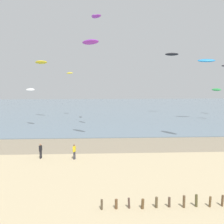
{
  "coord_description": "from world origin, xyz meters",
  "views": [
    {
      "loc": [
        -1.95,
        -8.52,
        9.03
      ],
      "look_at": [
        -0.93,
        13.02,
        6.12
      ],
      "focal_mm": 41.05,
      "sensor_mm": 36.0,
      "label": 1
    }
  ],
  "objects_px": {
    "kite_aloft_6": "(70,73)",
    "kite_aloft_1": "(172,54)",
    "person_by_waterline": "(41,150)",
    "kite_aloft_7": "(216,90)",
    "person_nearest_camera": "(74,151)",
    "kite_aloft_10": "(206,61)",
    "kite_aloft_5": "(93,16)",
    "kite_aloft_4": "(90,42)",
    "kite_aloft_3": "(96,16)",
    "kite_aloft_0": "(41,62)",
    "kite_aloft_8": "(30,90)"
  },
  "relations": [
    {
      "from": "kite_aloft_1",
      "to": "kite_aloft_4",
      "type": "height_order",
      "value": "kite_aloft_1"
    },
    {
      "from": "person_nearest_camera",
      "to": "kite_aloft_3",
      "type": "relative_size",
      "value": 0.77
    },
    {
      "from": "person_nearest_camera",
      "to": "kite_aloft_4",
      "type": "xyz_separation_m",
      "value": [
        1.64,
        7.43,
        12.81
      ]
    },
    {
      "from": "person_by_waterline",
      "to": "kite_aloft_7",
      "type": "height_order",
      "value": "kite_aloft_7"
    },
    {
      "from": "person_nearest_camera",
      "to": "kite_aloft_1",
      "type": "distance_m",
      "value": 39.27
    },
    {
      "from": "person_nearest_camera",
      "to": "kite_aloft_7",
      "type": "bearing_deg",
      "value": 46.14
    },
    {
      "from": "kite_aloft_1",
      "to": "kite_aloft_7",
      "type": "relative_size",
      "value": 1.06
    },
    {
      "from": "kite_aloft_0",
      "to": "kite_aloft_10",
      "type": "distance_m",
      "value": 33.74
    },
    {
      "from": "kite_aloft_8",
      "to": "kite_aloft_1",
      "type": "bearing_deg",
      "value": -114.6
    },
    {
      "from": "person_by_waterline",
      "to": "kite_aloft_4",
      "type": "bearing_deg",
      "value": 51.9
    },
    {
      "from": "person_nearest_camera",
      "to": "person_by_waterline",
      "type": "bearing_deg",
      "value": 172.91
    },
    {
      "from": "kite_aloft_1",
      "to": "kite_aloft_5",
      "type": "xyz_separation_m",
      "value": [
        -17.58,
        -12.17,
        5.42
      ]
    },
    {
      "from": "person_nearest_camera",
      "to": "kite_aloft_10",
      "type": "xyz_separation_m",
      "value": [
        24.06,
        22.99,
        11.45
      ]
    },
    {
      "from": "kite_aloft_5",
      "to": "kite_aloft_10",
      "type": "bearing_deg",
      "value": -86.69
    },
    {
      "from": "kite_aloft_6",
      "to": "kite_aloft_7",
      "type": "bearing_deg",
      "value": 44.64
    },
    {
      "from": "person_nearest_camera",
      "to": "kite_aloft_1",
      "type": "xyz_separation_m",
      "value": [
        19.41,
        31.4,
        13.4
      ]
    },
    {
      "from": "person_nearest_camera",
      "to": "kite_aloft_8",
      "type": "relative_size",
      "value": 0.69
    },
    {
      "from": "kite_aloft_3",
      "to": "kite_aloft_7",
      "type": "relative_size",
      "value": 0.77
    },
    {
      "from": "person_nearest_camera",
      "to": "kite_aloft_7",
      "type": "distance_m",
      "value": 44.25
    },
    {
      "from": "person_nearest_camera",
      "to": "kite_aloft_3",
      "type": "xyz_separation_m",
      "value": [
        2.43,
        13.31,
        17.45
      ]
    },
    {
      "from": "kite_aloft_6",
      "to": "kite_aloft_1",
      "type": "bearing_deg",
      "value": 44.55
    },
    {
      "from": "kite_aloft_1",
      "to": "kite_aloft_4",
      "type": "xyz_separation_m",
      "value": [
        -17.76,
        -23.97,
        -0.6
      ]
    },
    {
      "from": "kite_aloft_8",
      "to": "kite_aloft_0",
      "type": "bearing_deg",
      "value": -49.33
    },
    {
      "from": "kite_aloft_0",
      "to": "kite_aloft_3",
      "type": "relative_size",
      "value": 1.5
    },
    {
      "from": "kite_aloft_5",
      "to": "kite_aloft_4",
      "type": "bearing_deg",
      "value": 172.77
    },
    {
      "from": "person_by_waterline",
      "to": "kite_aloft_1",
      "type": "height_order",
      "value": "kite_aloft_1"
    },
    {
      "from": "person_nearest_camera",
      "to": "kite_aloft_5",
      "type": "distance_m",
      "value": 26.97
    },
    {
      "from": "kite_aloft_0",
      "to": "kite_aloft_3",
      "type": "xyz_separation_m",
      "value": [
        11.83,
        -14.02,
        6.17
      ]
    },
    {
      "from": "kite_aloft_5",
      "to": "kite_aloft_7",
      "type": "distance_m",
      "value": 34.01
    },
    {
      "from": "kite_aloft_7",
      "to": "kite_aloft_10",
      "type": "height_order",
      "value": "kite_aloft_10"
    },
    {
      "from": "kite_aloft_1",
      "to": "kite_aloft_7",
      "type": "distance_m",
      "value": 13.7
    },
    {
      "from": "person_nearest_camera",
      "to": "kite_aloft_0",
      "type": "height_order",
      "value": "kite_aloft_0"
    },
    {
      "from": "kite_aloft_3",
      "to": "kite_aloft_6",
      "type": "distance_m",
      "value": 20.48
    },
    {
      "from": "person_by_waterline",
      "to": "kite_aloft_6",
      "type": "height_order",
      "value": "kite_aloft_6"
    },
    {
      "from": "kite_aloft_10",
      "to": "kite_aloft_0",
      "type": "bearing_deg",
      "value": 5.81
    },
    {
      "from": "kite_aloft_1",
      "to": "kite_aloft_10",
      "type": "height_order",
      "value": "kite_aloft_1"
    },
    {
      "from": "person_by_waterline",
      "to": "kite_aloft_1",
      "type": "xyz_separation_m",
      "value": [
        23.22,
        30.92,
        13.4
      ]
    },
    {
      "from": "kite_aloft_4",
      "to": "kite_aloft_6",
      "type": "bearing_deg",
      "value": 148.52
    },
    {
      "from": "kite_aloft_10",
      "to": "kite_aloft_8",
      "type": "bearing_deg",
      "value": 20.12
    },
    {
      "from": "kite_aloft_1",
      "to": "kite_aloft_4",
      "type": "relative_size",
      "value": 1.01
    },
    {
      "from": "person_nearest_camera",
      "to": "person_by_waterline",
      "type": "distance_m",
      "value": 3.84
    },
    {
      "from": "kite_aloft_7",
      "to": "person_by_waterline",
      "type": "bearing_deg",
      "value": 112.83
    },
    {
      "from": "kite_aloft_6",
      "to": "kite_aloft_4",
      "type": "bearing_deg",
      "value": -33.34
    },
    {
      "from": "kite_aloft_0",
      "to": "kite_aloft_7",
      "type": "distance_m",
      "value": 40.52
    },
    {
      "from": "person_by_waterline",
      "to": "kite_aloft_1",
      "type": "relative_size",
      "value": 0.55
    },
    {
      "from": "person_by_waterline",
      "to": "kite_aloft_8",
      "type": "xyz_separation_m",
      "value": [
        -5.8,
        18.43,
        5.95
      ]
    },
    {
      "from": "person_by_waterline",
      "to": "kite_aloft_6",
      "type": "relative_size",
      "value": 0.82
    },
    {
      "from": "kite_aloft_1",
      "to": "kite_aloft_10",
      "type": "distance_m",
      "value": 9.8
    },
    {
      "from": "person_by_waterline",
      "to": "kite_aloft_4",
      "type": "distance_m",
      "value": 15.56
    },
    {
      "from": "person_nearest_camera",
      "to": "kite_aloft_7",
      "type": "relative_size",
      "value": 0.59
    }
  ]
}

